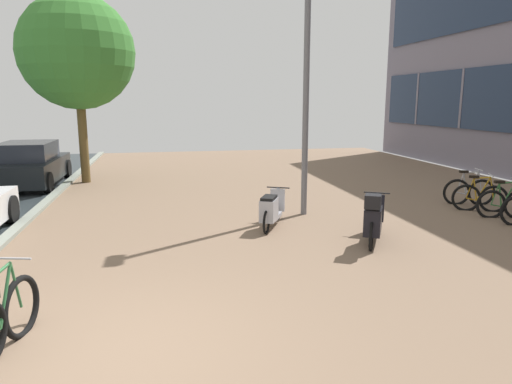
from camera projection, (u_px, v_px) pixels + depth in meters
ground at (242, 344)px, 5.15m from camera, size 21.00×40.00×0.13m
bicycle_rack_03 at (505, 204)px, 10.56m from camera, size 1.28×0.47×0.94m
bicycle_rack_04 at (480, 198)px, 11.22m from camera, size 1.21×0.61×0.94m
bicycle_rack_05 at (469, 192)px, 11.94m from camera, size 1.30×0.49×0.96m
scooter_near at (271, 210)px, 9.75m from camera, size 0.90×1.55×0.77m
scooter_mid at (373, 219)px, 8.65m from camera, size 1.05×1.63×1.05m
parked_car_far at (29, 165)px, 14.55m from camera, size 1.89×3.92×1.38m
lamp_post at (307, 69)px, 10.32m from camera, size 0.20×0.52×6.05m
street_tree at (77, 52)px, 14.44m from camera, size 3.58×3.58×5.94m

